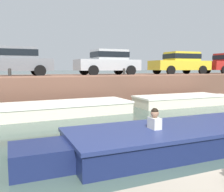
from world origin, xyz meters
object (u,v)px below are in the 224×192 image
mooring_bollard_east (124,72)px  car_right_inner_yellow (180,62)px  car_centre_silver (108,61)px  boat_moored_east_cream (183,100)px  mooring_bollard_mid (10,73)px  boat_moored_central_cream (55,109)px  motorboat_passing (174,138)px  car_left_inner_grey (15,60)px

mooring_bollard_east → car_right_inner_yellow: bearing=20.1°
car_centre_silver → car_right_inner_yellow: 5.43m
boat_moored_east_cream → car_centre_silver: car_centre_silver is taller
mooring_bollard_mid → boat_moored_central_cream: bearing=-50.5°
boat_moored_east_cream → motorboat_passing: 7.47m
car_right_inner_yellow → boat_moored_central_cream: bearing=-157.2°
boat_moored_east_cream → mooring_bollard_mid: (-8.35, 1.80, 1.47)m
car_left_inner_grey → mooring_bollard_east: bearing=-19.5°
boat_moored_east_cream → car_right_inner_yellow: car_right_inner_yellow is taller
car_centre_silver → mooring_bollard_mid: car_centre_silver is taller
boat_moored_central_cream → mooring_bollard_east: (4.11, 2.01, 1.48)m
mooring_bollard_east → boat_moored_east_cream: bearing=-34.9°
motorboat_passing → car_centre_silver: 9.86m
boat_moored_central_cream → mooring_bollard_east: 4.81m
boat_moored_east_cream → car_centre_silver: size_ratio=1.49×
car_left_inner_grey → mooring_bollard_mid: (-0.33, -1.93, -0.60)m
car_left_inner_grey → car_centre_silver: size_ratio=1.01×
boat_moored_central_cream → mooring_bollard_mid: (-1.66, 2.01, 1.48)m
car_right_inner_yellow → mooring_bollard_mid: (-11.03, -1.92, -0.61)m
car_left_inner_grey → boat_moored_east_cream: bearing=-24.9°
boat_moored_central_cream → motorboat_passing: 5.78m
boat_moored_east_cream → mooring_bollard_mid: bearing=167.9°
car_right_inner_yellow → mooring_bollard_east: size_ratio=9.34×
boat_moored_east_cream → car_left_inner_grey: size_ratio=1.47×
motorboat_passing → mooring_bollard_east: mooring_bollard_east is taller
car_centre_silver → car_left_inner_grey: bearing=180.0°
car_centre_silver → car_right_inner_yellow: bearing=-0.0°
mooring_bollard_mid → car_centre_silver: bearing=19.0°
boat_moored_central_cream → car_right_inner_yellow: car_right_inner_yellow is taller
car_left_inner_grey → car_right_inner_yellow: (10.70, -0.00, 0.00)m
car_right_inner_yellow → mooring_bollard_east: 5.63m
mooring_bollard_mid → mooring_bollard_east: 5.77m
car_right_inner_yellow → mooring_bollard_east: (-5.26, -1.92, -0.61)m
mooring_bollard_east → motorboat_passing: bearing=-106.8°
boat_moored_central_cream → boat_moored_east_cream: bearing=1.8°
boat_moored_central_cream → mooring_bollard_mid: 3.00m
car_centre_silver → mooring_bollard_mid: bearing=-161.0°
boat_moored_east_cream → motorboat_passing: size_ratio=0.81×
car_right_inner_yellow → car_centre_silver: bearing=180.0°
boat_moored_east_cream → mooring_bollard_east: (-2.58, 1.80, 1.47)m
car_right_inner_yellow → mooring_bollard_mid: bearing=-170.1°
mooring_bollard_mid → car_right_inner_yellow: bearing=9.9°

